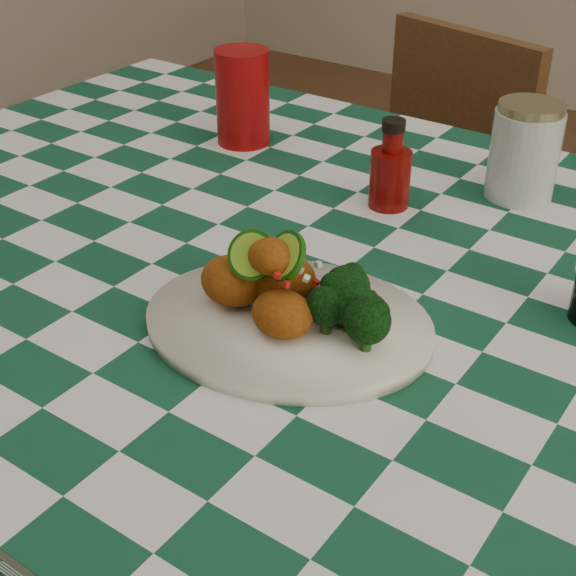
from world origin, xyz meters
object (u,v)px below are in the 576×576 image
Objects in this scene: fried_chicken_pile at (276,277)px; ketchup_bottle at (391,164)px; wooden_chair_left at (396,235)px; red_tumbler at (243,97)px; mason_jar at (525,151)px; plate at (288,324)px; dining_table at (337,495)px.

ketchup_bottle is (-0.05, 0.33, 0.00)m from fried_chicken_pile.
wooden_chair_left is at bearing 108.71° from fried_chicken_pile.
mason_jar is at bearing 7.94° from red_tumbler.
red_tumbler is 1.21× the size of ketchup_bottle.
plate is at bearing -47.30° from red_tumbler.
plate is 0.06m from fried_chicken_pile.
red_tumbler is 0.45m from mason_jar.
dining_table is at bearing 96.09° from plate.
fried_chicken_pile is 1.11× the size of ketchup_bottle.
mason_jar is 0.16× the size of wooden_chair_left.
red_tumbler is 0.18× the size of wooden_chair_left.
mason_jar reaches higher than dining_table.
red_tumbler reaches higher than dining_table.
dining_table is at bearing -52.10° from wooden_chair_left.
fried_chicken_pile is (-0.02, 0.00, 0.05)m from plate.
wooden_chair_left reaches higher than plate.
mason_jar reaches higher than ketchup_bottle.
red_tumbler is at bearing 132.70° from plate.
dining_table is 0.48m from fried_chicken_pile.
plate is 0.56m from red_tumbler.
mason_jar is (0.09, 0.47, 0.01)m from fried_chicken_pile.
red_tumbler reaches higher than ketchup_bottle.
red_tumbler is at bearing 167.08° from ketchup_bottle.
dining_table is 0.43m from plate.
mason_jar is at bearing 80.67° from plate.
dining_table is 10.86× the size of red_tumbler.
mason_jar is 0.70m from wooden_chair_left.
wooden_chair_left reaches higher than dining_table.
wooden_chair_left is (-0.29, 0.71, 0.03)m from dining_table.
fried_chicken_pile is (0.00, -0.15, 0.46)m from dining_table.
wooden_chair_left is (0.07, 0.46, -0.43)m from red_tumbler.
red_tumbler is at bearing 131.51° from fried_chicken_pile.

